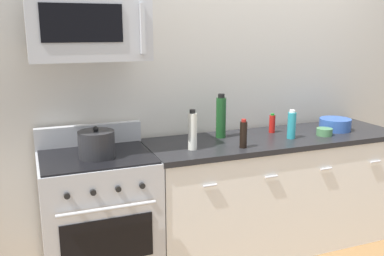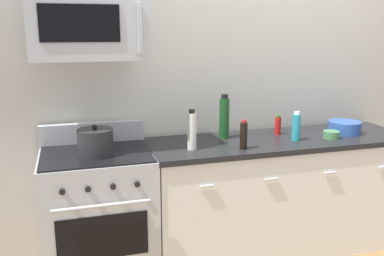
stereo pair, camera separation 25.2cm
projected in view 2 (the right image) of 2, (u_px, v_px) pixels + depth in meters
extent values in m
plane|color=olive|center=(276.00, 246.00, 3.49)|extent=(6.20, 6.20, 0.00)
cube|color=#B7B2A8|center=(260.00, 77.00, 3.57)|extent=(5.17, 0.10, 2.70)
cube|color=silver|center=(278.00, 196.00, 3.39)|extent=(2.05, 0.62, 0.88)
cube|color=black|center=(281.00, 141.00, 3.29)|extent=(2.08, 0.65, 0.04)
cylinder|color=silver|center=(207.00, 186.00, 2.83)|extent=(0.10, 0.02, 0.02)
cylinder|color=silver|center=(271.00, 179.00, 2.96)|extent=(0.10, 0.02, 0.02)
cylinder|color=silver|center=(331.00, 173.00, 3.09)|extent=(0.10, 0.02, 0.02)
cube|color=#B7BABF|center=(99.00, 216.00, 3.00)|extent=(0.76, 0.64, 0.91)
cube|color=black|center=(103.00, 237.00, 2.70)|extent=(0.58, 0.01, 0.30)
cylinder|color=#B7BABF|center=(102.00, 206.00, 2.62)|extent=(0.61, 0.02, 0.02)
cube|color=#B7BABF|center=(92.00, 133.00, 3.15)|extent=(0.76, 0.06, 0.16)
cube|color=black|center=(96.00, 154.00, 2.89)|extent=(0.73, 0.61, 0.01)
cylinder|color=black|center=(62.00, 192.00, 2.55)|extent=(0.04, 0.02, 0.04)
cylinder|color=black|center=(88.00, 189.00, 2.59)|extent=(0.04, 0.02, 0.04)
cylinder|color=black|center=(113.00, 187.00, 2.63)|extent=(0.04, 0.02, 0.04)
cylinder|color=black|center=(137.00, 184.00, 2.68)|extent=(0.04, 0.02, 0.04)
cube|color=#B7BABF|center=(88.00, 29.00, 2.75)|extent=(0.74, 0.40, 0.40)
cube|color=black|center=(80.00, 23.00, 2.54)|extent=(0.48, 0.01, 0.22)
cube|color=#B7BABF|center=(140.00, 29.00, 2.63)|extent=(0.02, 0.04, 0.30)
cylinder|color=silver|center=(192.00, 131.00, 2.95)|extent=(0.06, 0.06, 0.26)
cylinder|color=black|center=(192.00, 111.00, 2.92)|extent=(0.04, 0.04, 0.03)
cylinder|color=#19471E|center=(224.00, 118.00, 3.26)|extent=(0.08, 0.08, 0.31)
cylinder|color=black|center=(225.00, 96.00, 3.22)|extent=(0.05, 0.05, 0.03)
cylinder|color=black|center=(244.00, 136.00, 2.97)|extent=(0.05, 0.05, 0.19)
cylinder|color=maroon|center=(244.00, 121.00, 2.95)|extent=(0.03, 0.03, 0.02)
cylinder|color=teal|center=(296.00, 128.00, 3.19)|extent=(0.06, 0.06, 0.20)
cylinder|color=white|center=(297.00, 113.00, 3.17)|extent=(0.04, 0.04, 0.02)
cylinder|color=#B21914|center=(278.00, 126.00, 3.39)|extent=(0.05, 0.05, 0.14)
cylinder|color=#19721E|center=(278.00, 116.00, 3.38)|extent=(0.03, 0.03, 0.01)
cylinder|color=#477A4C|center=(331.00, 135.00, 3.28)|extent=(0.13, 0.13, 0.06)
torus|color=#477A4C|center=(332.00, 131.00, 3.27)|extent=(0.13, 0.13, 0.01)
cylinder|color=#477A4C|center=(331.00, 138.00, 3.28)|extent=(0.07, 0.07, 0.01)
cylinder|color=#2D519E|center=(344.00, 127.00, 3.44)|extent=(0.26, 0.26, 0.10)
torus|color=#2D519E|center=(345.00, 122.00, 3.43)|extent=(0.26, 0.26, 0.01)
cylinder|color=#2D519E|center=(344.00, 132.00, 3.45)|extent=(0.14, 0.14, 0.01)
cylinder|color=#262628|center=(96.00, 142.00, 2.83)|extent=(0.24, 0.24, 0.18)
sphere|color=black|center=(95.00, 127.00, 2.80)|extent=(0.04, 0.04, 0.04)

